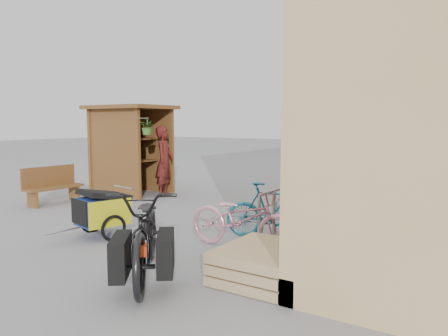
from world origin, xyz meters
The scene contains 17 objects.
ground centered at (0.00, 0.00, 0.00)m, with size 80.00×80.00×0.00m, color gray.
kiosk centered at (-3.28, 2.47, 1.55)m, with size 2.49×1.65×2.40m.
bike_rack centered at (2.30, 2.40, 0.52)m, with size 0.05×5.35×0.86m.
pallet_stack centered at (3.00, -1.40, 0.21)m, with size 1.00×1.20×0.40m.
bench centered at (-3.67, 0.33, 0.46)m, with size 0.46×1.43×0.90m.
shopping_carts centered at (3.00, 6.28, 0.61)m, with size 0.59×1.97×1.05m.
child_trailer centered at (-0.31, -1.08, 0.47)m, with size 0.93×1.47×0.85m.
cargo_bike centered at (1.74, -2.14, 0.58)m, with size 1.99×2.24×1.17m.
person_kiosk centered at (-2.14, 2.65, 0.92)m, with size 0.67×0.44×1.85m, color maroon.
bike_0 centered at (2.10, -0.44, 0.48)m, with size 0.64×1.85×0.97m, color pink.
bike_1 centered at (2.22, 0.35, 0.48)m, with size 0.45×1.59×0.96m, color teal.
bike_2 centered at (2.36, 1.61, 0.43)m, with size 0.57×1.64×0.86m, color silver.
bike_3 centered at (2.49, 1.93, 0.45)m, with size 0.42×1.50×0.90m, color pink.
bike_4 centered at (2.19, 2.72, 0.46)m, with size 0.61×1.74×0.92m, color teal.
bike_5 centered at (2.25, 3.25, 0.49)m, with size 0.46×1.62×0.97m, color silver.
bike_6 centered at (2.30, 4.08, 0.48)m, with size 0.64×1.82×0.96m, color silver.
bike_7 centered at (2.42, 4.41, 0.54)m, with size 0.50×1.78×1.07m, color teal.
Camera 1 is at (5.47, -6.06, 1.95)m, focal length 35.00 mm.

